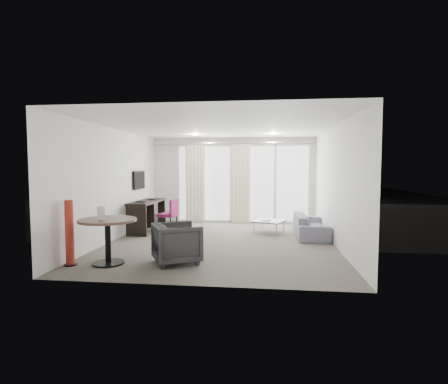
# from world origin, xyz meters

# --- Properties ---
(floor) EXTENTS (5.00, 6.00, 0.00)m
(floor) POSITION_xyz_m (0.00, 0.00, 0.00)
(floor) COLOR #5F594F
(floor) RESTS_ON ground
(ceiling) EXTENTS (5.00, 6.00, 0.00)m
(ceiling) POSITION_xyz_m (0.00, 0.00, 2.60)
(ceiling) COLOR white
(ceiling) RESTS_ON ground
(wall_left) EXTENTS (0.00, 6.00, 2.60)m
(wall_left) POSITION_xyz_m (-2.50, 0.00, 1.30)
(wall_left) COLOR silver
(wall_left) RESTS_ON ground
(wall_right) EXTENTS (0.00, 6.00, 2.60)m
(wall_right) POSITION_xyz_m (2.50, 0.00, 1.30)
(wall_right) COLOR silver
(wall_right) RESTS_ON ground
(wall_front) EXTENTS (5.00, 0.00, 2.60)m
(wall_front) POSITION_xyz_m (0.00, -3.00, 1.30)
(wall_front) COLOR silver
(wall_front) RESTS_ON ground
(window_panel) EXTENTS (4.00, 0.02, 2.38)m
(window_panel) POSITION_xyz_m (0.30, 2.98, 1.20)
(window_panel) COLOR white
(window_panel) RESTS_ON ground
(window_frame) EXTENTS (4.10, 0.06, 2.44)m
(window_frame) POSITION_xyz_m (0.30, 2.97, 1.20)
(window_frame) COLOR white
(window_frame) RESTS_ON ground
(curtain_left) EXTENTS (0.60, 0.20, 2.38)m
(curtain_left) POSITION_xyz_m (-1.15, 2.82, 1.20)
(curtain_left) COLOR #F4EACA
(curtain_left) RESTS_ON ground
(curtain_right) EXTENTS (0.60, 0.20, 2.38)m
(curtain_right) POSITION_xyz_m (0.25, 2.82, 1.20)
(curtain_right) COLOR #F4EACA
(curtain_right) RESTS_ON ground
(curtain_track) EXTENTS (4.80, 0.04, 0.04)m
(curtain_track) POSITION_xyz_m (0.00, 2.82, 2.45)
(curtain_track) COLOR #B2B2B7
(curtain_track) RESTS_ON ceiling
(downlight_a) EXTENTS (0.12, 0.12, 0.02)m
(downlight_a) POSITION_xyz_m (-0.90, 1.60, 2.59)
(downlight_a) COLOR #FFE0B2
(downlight_a) RESTS_ON ceiling
(downlight_b) EXTENTS (0.12, 0.12, 0.02)m
(downlight_b) POSITION_xyz_m (1.20, 1.60, 2.59)
(downlight_b) COLOR #FFE0B2
(downlight_b) RESTS_ON ceiling
(desk) EXTENTS (0.54, 1.72, 0.80)m
(desk) POSITION_xyz_m (-2.14, 1.17, 0.40)
(desk) COLOR black
(desk) RESTS_ON floor
(tv) EXTENTS (0.05, 0.80, 0.50)m
(tv) POSITION_xyz_m (-2.46, 1.45, 1.35)
(tv) COLOR black
(tv) RESTS_ON wall_left
(desk_chair) EXTENTS (0.55, 0.53, 0.86)m
(desk_chair) POSITION_xyz_m (-1.57, 1.14, 0.43)
(desk_chair) COLOR #851D52
(desk_chair) RESTS_ON floor
(round_table) EXTENTS (1.25, 1.25, 0.80)m
(round_table) POSITION_xyz_m (-1.74, -2.04, 0.40)
(round_table) COLOR #4F3429
(round_table) RESTS_ON floor
(menu_card) EXTENTS (0.13, 0.07, 0.24)m
(menu_card) POSITION_xyz_m (-1.81, -2.14, 0.72)
(menu_card) COLOR white
(menu_card) RESTS_ON round_table
(red_lamp) EXTENTS (0.24, 0.24, 1.13)m
(red_lamp) POSITION_xyz_m (-2.36, -2.20, 0.57)
(red_lamp) COLOR #AA2D1F
(red_lamp) RESTS_ON floor
(tub_armchair) EXTENTS (1.05, 1.04, 0.71)m
(tub_armchair) POSITION_xyz_m (-0.55, -1.85, 0.36)
(tub_armchair) COLOR #2C2C2E
(tub_armchair) RESTS_ON floor
(coffee_table) EXTENTS (0.94, 0.94, 0.33)m
(coffee_table) POSITION_xyz_m (1.10, 1.23, 0.16)
(coffee_table) COLOR gray
(coffee_table) RESTS_ON floor
(remote) EXTENTS (0.05, 0.14, 0.02)m
(remote) POSITION_xyz_m (1.12, 1.24, 0.36)
(remote) COLOR black
(remote) RESTS_ON coffee_table
(magazine) EXTENTS (0.24, 0.28, 0.01)m
(magazine) POSITION_xyz_m (1.01, 1.18, 0.36)
(magazine) COLOR gray
(magazine) RESTS_ON coffee_table
(sofa) EXTENTS (0.72, 1.85, 0.54)m
(sofa) POSITION_xyz_m (2.12, 0.95, 0.27)
(sofa) COLOR slate
(sofa) RESTS_ON floor
(terrace_slab) EXTENTS (5.60, 3.00, 0.12)m
(terrace_slab) POSITION_xyz_m (0.30, 4.50, -0.06)
(terrace_slab) COLOR #4D4D50
(terrace_slab) RESTS_ON ground
(rattan_chair_a) EXTENTS (0.70, 0.70, 0.77)m
(rattan_chair_a) POSITION_xyz_m (1.05, 4.69, 0.39)
(rattan_chair_a) COLOR brown
(rattan_chair_a) RESTS_ON terrace_slab
(rattan_chair_b) EXTENTS (0.59, 0.59, 0.80)m
(rattan_chair_b) POSITION_xyz_m (1.44, 5.20, 0.40)
(rattan_chair_b) COLOR brown
(rattan_chair_b) RESTS_ON terrace_slab
(rattan_table) EXTENTS (0.73, 0.73, 0.55)m
(rattan_table) POSITION_xyz_m (1.41, 3.80, 0.28)
(rattan_table) COLOR brown
(rattan_table) RESTS_ON terrace_slab
(balustrade) EXTENTS (5.50, 0.06, 1.05)m
(balustrade) POSITION_xyz_m (0.30, 5.95, 0.50)
(balustrade) COLOR #B2B2B7
(balustrade) RESTS_ON terrace_slab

